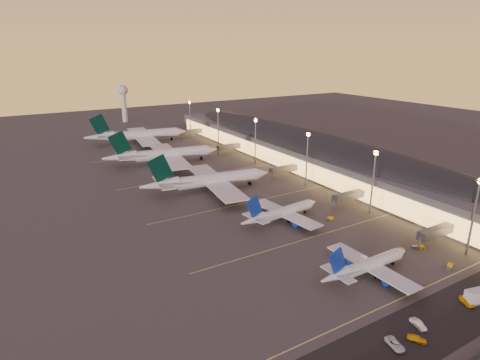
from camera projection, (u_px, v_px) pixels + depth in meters
The scene contains 20 objects.
ground at pixel (299, 233), 143.94m from camera, with size 700.00×700.00×0.00m, color #3E3C39.
airliner_narrow_south at pixel (366, 266), 116.12m from camera, with size 34.28×30.49×12.29m.
airliner_narrow_north at pixel (281, 213), 152.71m from camera, with size 37.77×33.91×13.48m.
airliner_wide_near at pixel (208, 180), 184.80m from camera, with size 61.87×56.85×19.80m.
airliner_wide_mid at pixel (163, 155), 228.30m from camera, with size 65.87×60.58×21.09m.
airliner_wide_far at pixel (137, 135), 277.92m from camera, with size 69.32×63.65×22.18m.
terminal_building at pixel (305, 148), 230.36m from camera, with size 56.35×255.00×17.46m.
light_masts at pixel (276, 140), 208.96m from camera, with size 2.20×217.20×25.90m.
radar_tower at pixel (123, 97), 353.98m from camera, with size 9.00×9.00×32.50m.
service_lane at pixel (444, 319), 98.27m from camera, with size 260.00×16.00×0.01m.
lane_markings at pixel (242, 199), 176.56m from camera, with size 90.00×180.36×0.00m.
baggage_tug_a at pixel (449, 266), 121.02m from camera, with size 3.70×2.53×1.03m.
baggage_tug_b at pixel (400, 251), 129.73m from camera, with size 4.52×2.85×1.26m.
baggage_tug_c at pixel (330, 219), 155.09m from camera, with size 3.34×1.53×0.99m.
catering_truck_a at pixel (478, 297), 104.16m from camera, with size 7.14×4.06×3.78m.
baggage_tug_d at pixel (418, 247), 132.73m from camera, with size 3.77×3.36×1.09m.
service_van_a at pixel (395, 344), 88.96m from camera, with size 2.39×5.18×1.44m, color silver.
service_van_b at pixel (417, 339), 90.65m from camera, with size 1.70×4.23×1.44m, color #EDA907.
service_van_c at pixel (418, 324), 95.35m from camera, with size 1.59×4.57×1.50m, color silver.
service_van_d at pixel (467, 301), 103.92m from camera, with size 1.85×4.59×1.56m, color #EDA907.
Camera 1 is at (-85.27, -101.31, 63.26)m, focal length 30.00 mm.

